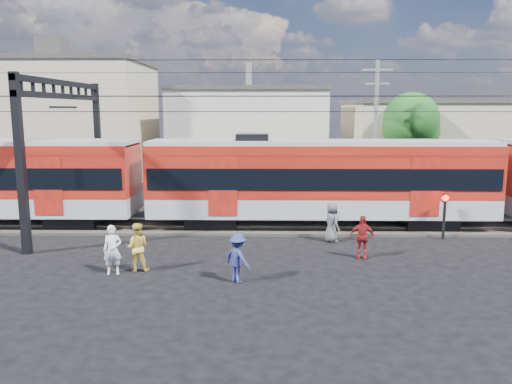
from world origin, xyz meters
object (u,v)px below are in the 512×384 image
crossing_signal (445,208)px  pedestrian_c (238,258)px  pedestrian_a (113,250)px  commuter_train (325,178)px

crossing_signal → pedestrian_c: bearing=-147.1°
pedestrian_a → crossing_signal: 13.91m
pedestrian_c → crossing_signal: size_ratio=0.81×
pedestrian_c → crossing_signal: (8.68, 5.61, 0.58)m
commuter_train → pedestrian_a: bearing=-139.5°
commuter_train → pedestrian_c: commuter_train is taller
commuter_train → crossing_signal: bearing=-22.1°
pedestrian_a → commuter_train: bearing=30.0°
commuter_train → pedestrian_a: (-8.05, -6.87, -1.55)m
pedestrian_a → pedestrian_c: pedestrian_a is taller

